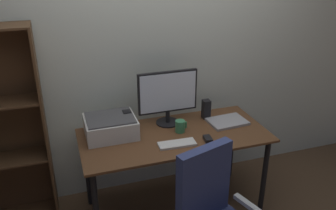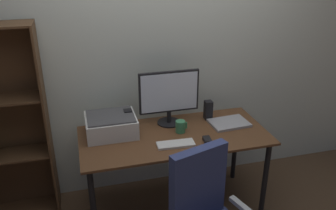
{
  "view_description": "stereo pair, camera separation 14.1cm",
  "coord_description": "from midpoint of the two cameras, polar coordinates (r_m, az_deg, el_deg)",
  "views": [
    {
      "loc": [
        -0.85,
        -2.4,
        2.13
      ],
      "look_at": [
        -0.05,
        0.02,
        1.0
      ],
      "focal_mm": 38.18,
      "sensor_mm": 36.0,
      "label": 1
    },
    {
      "loc": [
        -0.71,
        -2.44,
        2.13
      ],
      "look_at": [
        -0.05,
        0.02,
        1.0
      ],
      "focal_mm": 38.18,
      "sensor_mm": 36.0,
      "label": 2
    }
  ],
  "objects": [
    {
      "name": "bookshelf",
      "position": [
        3.12,
        -23.66,
        -3.38
      ],
      "size": [
        0.66,
        0.28,
        1.64
      ],
      "color": "#4C331E",
      "rests_on": "ground"
    },
    {
      "name": "speaker_left",
      "position": [
        2.96,
        -5.02,
        -2.32
      ],
      "size": [
        0.06,
        0.07,
        0.17
      ],
      "primitive_type": "cube",
      "color": "black",
      "rests_on": "desk"
    },
    {
      "name": "coffee_mug",
      "position": [
        2.92,
        3.4,
        -3.47
      ],
      "size": [
        0.1,
        0.08,
        0.1
      ],
      "color": "#387F51",
      "rests_on": "desk"
    },
    {
      "name": "desk",
      "position": [
        2.94,
        2.4,
        -6.23
      ],
      "size": [
        1.52,
        0.7,
        0.74
      ],
      "color": "#56351E",
      "rests_on": "ground"
    },
    {
      "name": "back_wall",
      "position": [
        3.16,
        -0.24,
        8.67
      ],
      "size": [
        6.4,
        0.1,
        2.6
      ],
      "primitive_type": "cube",
      "color": "beige",
      "rests_on": "ground"
    },
    {
      "name": "laptop",
      "position": [
        3.11,
        11.01,
        -2.85
      ],
      "size": [
        0.33,
        0.25,
        0.02
      ],
      "primitive_type": "cube",
      "rotation": [
        0.0,
        0.0,
        0.07
      ],
      "color": "#99999E",
      "rests_on": "desk"
    },
    {
      "name": "monitor",
      "position": [
        2.97,
        1.53,
        1.65
      ],
      "size": [
        0.51,
        0.2,
        0.47
      ],
      "color": "black",
      "rests_on": "desk"
    },
    {
      "name": "printer",
      "position": [
        2.9,
        -7.71,
        -3.16
      ],
      "size": [
        0.4,
        0.34,
        0.16
      ],
      "color": "silver",
      "rests_on": "desk"
    },
    {
      "name": "keyboard",
      "position": [
        2.75,
        2.72,
        -6.28
      ],
      "size": [
        0.29,
        0.12,
        0.02
      ],
      "primitive_type": "cube",
      "rotation": [
        0.0,
        0.0,
        -0.05
      ],
      "color": "silver",
      "rests_on": "desk"
    },
    {
      "name": "speaker_right",
      "position": [
        3.15,
        7.71,
        -0.82
      ],
      "size": [
        0.06,
        0.07,
        0.17
      ],
      "primitive_type": "cube",
      "color": "black",
      "rests_on": "desk"
    },
    {
      "name": "mouse",
      "position": [
        2.81,
        7.71,
        -5.6
      ],
      "size": [
        0.07,
        0.1,
        0.03
      ],
      "primitive_type": "cube",
      "rotation": [
        0.0,
        0.0,
        -0.11
      ],
      "color": "black",
      "rests_on": "desk"
    },
    {
      "name": "ground_plane",
      "position": [
        3.32,
        2.2,
        -16.02
      ],
      "size": [
        12.0,
        12.0,
        0.0
      ],
      "primitive_type": "plane",
      "color": "#4C3826"
    }
  ]
}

